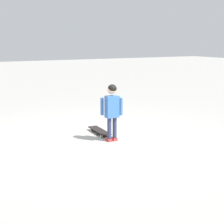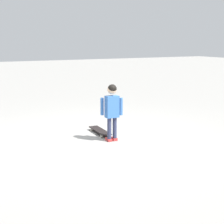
# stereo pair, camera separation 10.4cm
# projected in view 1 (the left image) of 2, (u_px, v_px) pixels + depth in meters

# --- Properties ---
(ground_plane) EXTENTS (50.00, 50.00, 0.00)m
(ground_plane) POSITION_uv_depth(u_px,v_px,m) (98.00, 141.00, 6.27)
(ground_plane) COLOR gray
(child_person) EXTENTS (0.36, 0.23, 1.06)m
(child_person) POSITION_uv_depth(u_px,v_px,m) (112.00, 106.00, 6.15)
(child_person) COLOR #2D3351
(child_person) RESTS_ON ground
(skateboard) EXTENTS (0.23, 0.76, 0.07)m
(skateboard) POSITION_uv_depth(u_px,v_px,m) (99.00, 131.00, 6.76)
(skateboard) COLOR black
(skateboard) RESTS_ON ground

